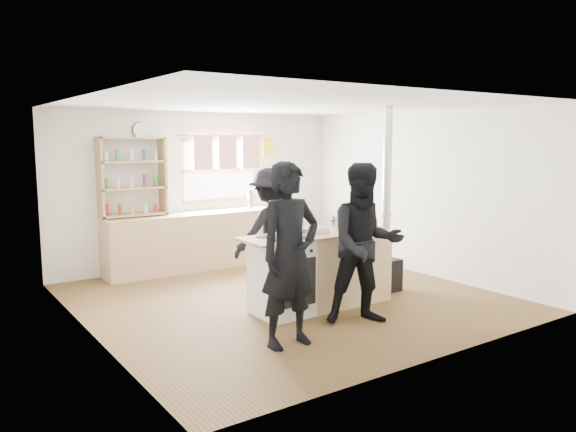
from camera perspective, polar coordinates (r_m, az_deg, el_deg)
The scene contains 14 objects.
ground at distance 7.44m, azimuth -0.12°, elevation -8.35°, with size 5.00×5.00×0.01m, color brown.
back_counter at distance 9.21m, azimuth -7.96°, elevation -2.36°, with size 3.40×0.55×0.90m, color tan.
shelving_unit at distance 8.73m, azimuth -15.53°, elevation 3.90°, with size 1.00×0.28×1.20m.
thermos at distance 9.49m, azimuth -3.84°, elevation 1.65°, with size 0.10×0.10×0.30m, color silver.
cooking_island at distance 6.97m, azimuth 3.43°, elevation -5.46°, with size 1.97×0.64×0.93m.
skillet_greens at distance 6.39m, azimuth -0.35°, elevation -2.16°, with size 0.40×0.40×0.05m.
roast_tray at distance 6.84m, azimuth 2.57°, elevation -1.43°, with size 0.34×0.28×0.07m.
stockpot_stove at distance 6.79m, azimuth 0.17°, elevation -1.15°, with size 0.22×0.22×0.18m.
stockpot_counter at distance 7.14m, azimuth 5.50°, elevation -0.64°, with size 0.27×0.27×0.20m.
bread_board at distance 7.22m, azimuth 8.29°, elevation -0.90°, with size 0.33×0.28×0.12m.
flue_heater at distance 7.77m, azimuth 9.87°, elevation -2.70°, with size 0.35×0.35×2.50m.
person_near_left at distance 5.57m, azimuth 0.19°, elevation -3.99°, with size 0.68×0.44×1.85m, color black.
person_near_right at distance 6.33m, azimuth 7.85°, elevation -2.83°, with size 0.88×0.69×1.81m, color black.
person_far at distance 7.49m, azimuth -1.63°, elevation -1.55°, with size 1.09×0.63×1.69m, color black.
Camera 1 is at (-4.04, -5.89, 2.07)m, focal length 35.00 mm.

